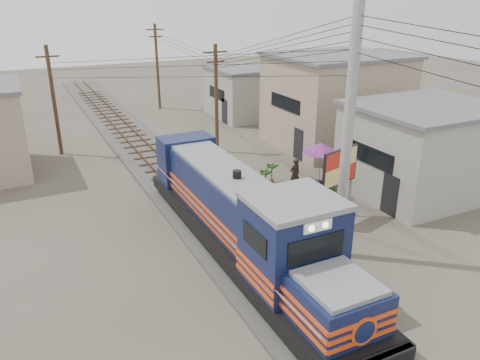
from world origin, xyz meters
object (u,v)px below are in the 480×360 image
billboard (340,169)px  vendor (295,174)px  locomotive (243,219)px  market_umbrella (321,148)px

billboard → vendor: size_ratio=2.00×
locomotive → market_umbrella: 9.06m
locomotive → market_umbrella: bearing=35.5°
billboard → market_umbrella: 4.81m
locomotive → billboard: (5.30, 0.95, 0.92)m
market_umbrella → vendor: (-1.77, -0.22, -1.17)m
locomotive → vendor: 7.57m
locomotive → billboard: bearing=10.2°
billboard → vendor: billboard is taller
billboard → vendor: 4.45m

